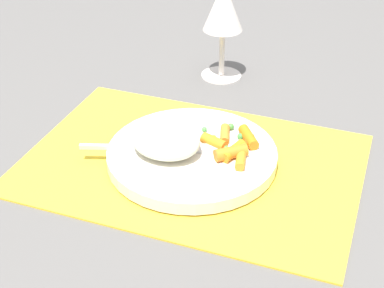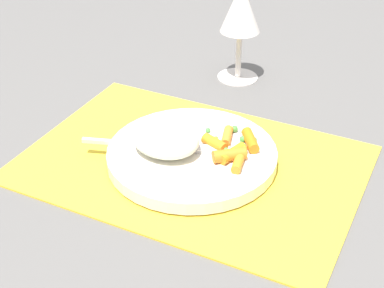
# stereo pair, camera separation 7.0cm
# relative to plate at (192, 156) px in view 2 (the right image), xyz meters

# --- Properties ---
(ground_plane) EXTENTS (2.40, 2.40, 0.00)m
(ground_plane) POSITION_rel_plate_xyz_m (0.00, 0.00, -0.01)
(ground_plane) COLOR #565451
(placemat) EXTENTS (0.45, 0.31, 0.01)m
(placemat) POSITION_rel_plate_xyz_m (0.00, 0.00, -0.01)
(placemat) COLOR gold
(placemat) RESTS_ON ground_plane
(plate) EXTENTS (0.23, 0.23, 0.02)m
(plate) POSITION_rel_plate_xyz_m (0.00, 0.00, 0.00)
(plate) COLOR silver
(plate) RESTS_ON placemat
(rice_mound) EXTENTS (0.09, 0.07, 0.04)m
(rice_mound) POSITION_rel_plate_xyz_m (-0.03, -0.02, 0.03)
(rice_mound) COLOR beige
(rice_mound) RESTS_ON plate
(carrot_portion) EXTENTS (0.08, 0.10, 0.02)m
(carrot_portion) POSITION_rel_plate_xyz_m (0.05, 0.02, 0.02)
(carrot_portion) COLOR orange
(carrot_portion) RESTS_ON plate
(pea_scatter) EXTENTS (0.08, 0.06, 0.01)m
(pea_scatter) POSITION_rel_plate_xyz_m (0.04, 0.04, 0.01)
(pea_scatter) COLOR #4BA245
(pea_scatter) RESTS_ON plate
(fork) EXTENTS (0.20, 0.07, 0.01)m
(fork) POSITION_rel_plate_xyz_m (-0.03, -0.01, 0.01)
(fork) COLOR #B9B9B9
(fork) RESTS_ON plate
(wine_glass) EXTENTS (0.07, 0.07, 0.17)m
(wine_glass) POSITION_rel_plate_xyz_m (-0.05, 0.27, 0.11)
(wine_glass) COLOR silver
(wine_glass) RESTS_ON ground_plane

